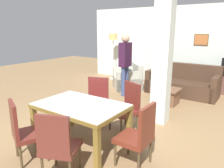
{
  "coord_description": "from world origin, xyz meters",
  "views": [
    {
      "loc": [
        2.38,
        -2.53,
        1.96
      ],
      "look_at": [
        0.0,
        0.92,
        0.89
      ],
      "focal_mm": 35.0,
      "sensor_mm": 36.0,
      "label": 1
    }
  ],
  "objects_px": {
    "dining_chair_head_right": "(139,134)",
    "dining_chair_far_left": "(97,99)",
    "dining_chair_near_left": "(24,130)",
    "armchair": "(129,80)",
    "sofa": "(182,84)",
    "dining_chair_far_right": "(127,106)",
    "dining_table": "(81,113)",
    "standing_person": "(125,60)",
    "coffee_table": "(168,96)",
    "bottle": "(164,84)",
    "floor_lamp": "(113,41)",
    "dining_chair_near_right": "(58,144)"
  },
  "relations": [
    {
      "from": "dining_chair_head_right",
      "to": "dining_chair_far_left",
      "type": "bearing_deg",
      "value": 58.77
    },
    {
      "from": "dining_chair_near_left",
      "to": "armchair",
      "type": "bearing_deg",
      "value": 123.94
    },
    {
      "from": "dining_chair_far_left",
      "to": "sofa",
      "type": "xyz_separation_m",
      "value": [
        0.86,
        3.07,
        -0.2
      ]
    },
    {
      "from": "armchair",
      "to": "dining_chair_far_right",
      "type": "bearing_deg",
      "value": 165.86
    },
    {
      "from": "dining_table",
      "to": "standing_person",
      "type": "relative_size",
      "value": 0.82
    },
    {
      "from": "dining_chair_far_right",
      "to": "coffee_table",
      "type": "relative_size",
      "value": 1.63
    },
    {
      "from": "dining_chair_near_left",
      "to": "standing_person",
      "type": "bearing_deg",
      "value": 121.7
    },
    {
      "from": "bottle",
      "to": "dining_chair_far_right",
      "type": "bearing_deg",
      "value": -89.37
    },
    {
      "from": "sofa",
      "to": "floor_lamp",
      "type": "bearing_deg",
      "value": -10.35
    },
    {
      "from": "dining_chair_near_left",
      "to": "dining_chair_far_left",
      "type": "bearing_deg",
      "value": 113.57
    },
    {
      "from": "dining_table",
      "to": "coffee_table",
      "type": "height_order",
      "value": "dining_table"
    },
    {
      "from": "dining_table",
      "to": "dining_chair_far_left",
      "type": "distance_m",
      "value": 0.96
    },
    {
      "from": "dining_chair_head_right",
      "to": "dining_chair_near_left",
      "type": "distance_m",
      "value": 1.68
    },
    {
      "from": "dining_chair_near_left",
      "to": "sofa",
      "type": "xyz_separation_m",
      "value": [
        0.86,
        4.79,
        -0.2
      ]
    },
    {
      "from": "bottle",
      "to": "floor_lamp",
      "type": "xyz_separation_m",
      "value": [
        -2.75,
        1.63,
        0.94
      ]
    },
    {
      "from": "dining_chair_head_right",
      "to": "dining_chair_near_left",
      "type": "bearing_deg",
      "value": 119.79
    },
    {
      "from": "standing_person",
      "to": "floor_lamp",
      "type": "bearing_deg",
      "value": -134.73
    },
    {
      "from": "dining_chair_head_right",
      "to": "dining_chair_near_right",
      "type": "bearing_deg",
      "value": 138.88
    },
    {
      "from": "dining_chair_near_left",
      "to": "coffee_table",
      "type": "distance_m",
      "value": 3.78
    },
    {
      "from": "dining_chair_far_left",
      "to": "floor_lamp",
      "type": "xyz_separation_m",
      "value": [
        -2.05,
        3.6,
        0.97
      ]
    },
    {
      "from": "dining_chair_far_right",
      "to": "dining_chair_far_left",
      "type": "height_order",
      "value": "same"
    },
    {
      "from": "dining_chair_far_right",
      "to": "floor_lamp",
      "type": "height_order",
      "value": "floor_lamp"
    },
    {
      "from": "floor_lamp",
      "to": "armchair",
      "type": "bearing_deg",
      "value": -35.81
    },
    {
      "from": "bottle",
      "to": "sofa",
      "type": "bearing_deg",
      "value": 82.27
    },
    {
      "from": "standing_person",
      "to": "coffee_table",
      "type": "bearing_deg",
      "value": 90.0
    },
    {
      "from": "armchair",
      "to": "dining_chair_far_left",
      "type": "bearing_deg",
      "value": 152.72
    },
    {
      "from": "dining_chair_far_left",
      "to": "floor_lamp",
      "type": "bearing_deg",
      "value": -82.75
    },
    {
      "from": "floor_lamp",
      "to": "standing_person",
      "type": "xyz_separation_m",
      "value": [
        1.52,
        -1.6,
        -0.42
      ]
    },
    {
      "from": "dining_chair_near_right",
      "to": "dining_chair_near_left",
      "type": "relative_size",
      "value": 1.0
    },
    {
      "from": "dining_table",
      "to": "floor_lamp",
      "type": "bearing_deg",
      "value": 118.26
    },
    {
      "from": "bottle",
      "to": "dining_chair_near_left",
      "type": "bearing_deg",
      "value": -100.85
    },
    {
      "from": "dining_chair_near_right",
      "to": "bottle",
      "type": "xyz_separation_m",
      "value": [
        -0.02,
        3.69,
        0.02
      ]
    },
    {
      "from": "dining_chair_near_right",
      "to": "coffee_table",
      "type": "relative_size",
      "value": 1.63
    },
    {
      "from": "dining_chair_near_left",
      "to": "armchair",
      "type": "xyz_separation_m",
      "value": [
        -0.81,
        4.43,
        -0.22
      ]
    },
    {
      "from": "sofa",
      "to": "bottle",
      "type": "relative_size",
      "value": 7.12
    },
    {
      "from": "dining_chair_head_right",
      "to": "bottle",
      "type": "height_order",
      "value": "dining_chair_head_right"
    },
    {
      "from": "dining_chair_far_left",
      "to": "bottle",
      "type": "relative_size",
      "value": 3.31
    },
    {
      "from": "dining_chair_far_left",
      "to": "dining_chair_near_left",
      "type": "height_order",
      "value": "same"
    },
    {
      "from": "dining_chair_near_right",
      "to": "sofa",
      "type": "bearing_deg",
      "value": 64.84
    },
    {
      "from": "dining_table",
      "to": "bottle",
      "type": "height_order",
      "value": "dining_table"
    },
    {
      "from": "dining_chair_near_right",
      "to": "dining_chair_far_left",
      "type": "xyz_separation_m",
      "value": [
        -0.73,
        1.72,
        0.0
      ]
    },
    {
      "from": "dining_chair_near_right",
      "to": "coffee_table",
      "type": "xyz_separation_m",
      "value": [
        0.09,
        3.68,
        -0.29
      ]
    },
    {
      "from": "coffee_table",
      "to": "standing_person",
      "type": "bearing_deg",
      "value": 178.24
    },
    {
      "from": "armchair",
      "to": "standing_person",
      "type": "distance_m",
      "value": 1.07
    },
    {
      "from": "dining_chair_far_left",
      "to": "dining_chair_near_right",
      "type": "bearing_deg",
      "value": 90.63
    },
    {
      "from": "floor_lamp",
      "to": "standing_person",
      "type": "distance_m",
      "value": 2.25
    },
    {
      "from": "coffee_table",
      "to": "bottle",
      "type": "height_order",
      "value": "bottle"
    },
    {
      "from": "dining_chair_far_right",
      "to": "sofa",
      "type": "xyz_separation_m",
      "value": [
        0.13,
        3.05,
        -0.2
      ]
    },
    {
      "from": "dining_chair_far_left",
      "to": "standing_person",
      "type": "relative_size",
      "value": 0.53
    },
    {
      "from": "dining_chair_far_right",
      "to": "dining_chair_near_left",
      "type": "height_order",
      "value": "same"
    }
  ]
}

